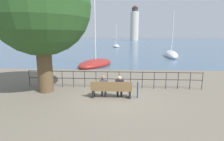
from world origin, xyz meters
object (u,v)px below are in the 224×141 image
at_px(seated_person_left, 103,85).
at_px(seated_person_right, 119,86).
at_px(shade_tree, 40,6).
at_px(park_bench, 111,90).
at_px(sailboat_1, 116,46).
at_px(closed_umbrella, 138,89).
at_px(sailboat_2, 96,63).
at_px(sailboat_0, 171,55).
at_px(harbor_lighthouse, 135,24).

bearing_deg(seated_person_left, seated_person_right, -0.11).
distance_m(shade_tree, park_bench, 5.84).
relative_size(seated_person_right, sailboat_1, 0.16).
xyz_separation_m(closed_umbrella, sailboat_2, (-3.72, 9.82, -0.21)).
bearing_deg(sailboat_0, sailboat_1, 120.23).
xyz_separation_m(park_bench, seated_person_left, (-0.42, 0.08, 0.20)).
distance_m(seated_person_left, seated_person_right, 0.84).
xyz_separation_m(sailboat_0, harbor_lighthouse, (0.91, 108.12, 11.63)).
bearing_deg(sailboat_1, harbor_lighthouse, 77.02).
height_order(shade_tree, seated_person_right, shade_tree).
height_order(seated_person_right, sailboat_1, sailboat_1).
relative_size(shade_tree, seated_person_left, 6.40).
bearing_deg(closed_umbrella, park_bench, -176.42).
distance_m(shade_tree, harbor_lighthouse, 127.55).
bearing_deg(seated_person_right, sailboat_2, 105.82).
height_order(sailboat_0, sailboat_2, sailboat_2).
xyz_separation_m(closed_umbrella, sailboat_0, (6.85, 19.34, -0.22)).
relative_size(park_bench, harbor_lighthouse, 0.08).
distance_m(shade_tree, closed_umbrella, 6.77).
bearing_deg(closed_umbrella, sailboat_0, 70.49).
height_order(seated_person_left, sailboat_1, sailboat_1).
distance_m(park_bench, seated_person_left, 0.47).
xyz_separation_m(seated_person_right, sailboat_2, (-2.78, 9.82, -0.35)).
bearing_deg(seated_person_left, sailboat_2, 101.20).
bearing_deg(sailboat_2, shade_tree, -76.22).
height_order(seated_person_left, closed_umbrella, seated_person_left).
distance_m(park_bench, seated_person_right, 0.47).
bearing_deg(closed_umbrella, sailboat_1, 93.66).
bearing_deg(shade_tree, harbor_lighthouse, 84.15).
height_order(park_bench, sailboat_0, sailboat_0).
relative_size(park_bench, sailboat_1, 0.29).
relative_size(sailboat_0, harbor_lighthouse, 0.30).
height_order(closed_umbrella, sailboat_1, sailboat_1).
bearing_deg(park_bench, seated_person_left, 168.76).
relative_size(seated_person_left, harbor_lighthouse, 0.05).
height_order(seated_person_left, seated_person_right, seated_person_left).
height_order(sailboat_2, harbor_lighthouse, harbor_lighthouse).
distance_m(shade_tree, sailboat_2, 10.19).
bearing_deg(shade_tree, seated_person_left, -12.76).
xyz_separation_m(park_bench, seated_person_right, (0.42, 0.08, 0.20)).
relative_size(seated_person_left, sailboat_1, 0.16).
bearing_deg(sailboat_2, seated_person_left, -55.72).
xyz_separation_m(closed_umbrella, harbor_lighthouse, (7.77, 127.46, 11.41)).
bearing_deg(closed_umbrella, sailboat_2, 110.76).
bearing_deg(seated_person_right, seated_person_left, 179.89).
height_order(park_bench, seated_person_left, seated_person_left).
xyz_separation_m(seated_person_right, sailboat_0, (7.79, 19.35, -0.36)).
bearing_deg(seated_person_left, closed_umbrella, 0.06).
height_order(shade_tree, park_bench, shade_tree).
relative_size(park_bench, sailboat_2, 0.18).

